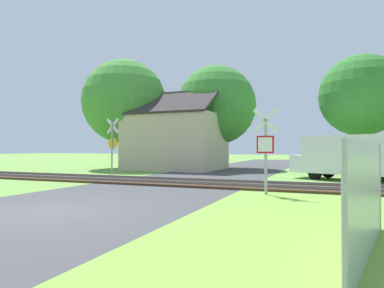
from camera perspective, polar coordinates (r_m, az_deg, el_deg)
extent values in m
plane|color=#6B9942|center=(9.44, -22.95, -10.40)|extent=(160.00, 160.00, 0.00)
cube|color=#424244|center=(10.93, -15.42, -9.08)|extent=(6.83, 80.00, 0.01)
cube|color=#75A83B|center=(4.86, 20.08, -19.84)|extent=(6.00, 20.00, 0.01)
cube|color=#422D1E|center=(15.53, -3.12, -6.43)|extent=(60.00, 2.60, 0.10)
cube|color=slate|center=(16.17, -2.03, -5.82)|extent=(60.00, 0.08, 0.12)
cube|color=slate|center=(14.88, -4.30, -6.26)|extent=(60.00, 0.08, 0.12)
cylinder|color=#9E9EA5|center=(12.07, 12.20, -1.85)|extent=(0.10, 0.10, 2.71)
cube|color=red|center=(12.00, 12.11, -0.08)|extent=(0.60, 0.08, 0.60)
cube|color=white|center=(11.98, 12.09, -0.07)|extent=(0.49, 0.06, 0.49)
cube|color=white|center=(12.04, 12.10, 3.90)|extent=(0.88, 0.11, 0.88)
cube|color=white|center=(12.04, 12.10, 3.90)|extent=(0.88, 0.11, 0.88)
cylinder|color=#9E9EA5|center=(19.70, -13.20, -0.83)|extent=(0.09, 0.09, 3.10)
cube|color=white|center=(19.78, -13.08, 2.94)|extent=(0.88, 0.11, 0.88)
cube|color=white|center=(19.78, -13.08, 2.94)|extent=(0.88, 0.11, 0.88)
cylinder|color=yellow|center=(19.75, -13.08, 0.09)|extent=(0.64, 0.09, 0.64)
cube|color=#C6B293|center=(25.91, -2.65, 0.31)|extent=(6.71, 5.70, 4.13)
cube|color=#332D2D|center=(24.89, -4.06, 7.01)|extent=(6.98, 3.29, 1.94)
cube|color=#332D2D|center=(27.36, -1.37, 6.31)|extent=(6.98, 3.29, 1.94)
cube|color=brown|center=(25.38, 1.05, 6.75)|extent=(0.51, 0.51, 1.10)
cylinder|color=#513823|center=(27.88, -11.23, -1.08)|extent=(0.39, 0.39, 2.83)
sphere|color=#478E38|center=(28.13, -11.21, 6.94)|extent=(6.69, 6.69, 6.69)
cylinder|color=#513823|center=(23.11, 26.41, -0.94)|extent=(0.38, 0.38, 2.96)
sphere|color=#337A2D|center=(23.33, 26.36, 7.28)|extent=(4.95, 4.95, 4.95)
cylinder|color=#513823|center=(27.46, 4.09, -1.25)|extent=(0.37, 0.37, 2.68)
sphere|color=#3D8433|center=(27.67, 4.09, 6.45)|extent=(6.33, 6.33, 6.33)
cube|color=white|center=(18.61, 24.81, -1.60)|extent=(4.61, 3.41, 1.90)
cube|color=white|center=(19.62, 18.09, -3.04)|extent=(1.36, 1.93, 0.90)
cube|color=#19232D|center=(19.44, 19.05, -0.60)|extent=(0.68, 1.50, 0.85)
cube|color=navy|center=(19.51, 25.80, -2.53)|extent=(3.47, 1.51, 0.16)
cylinder|color=black|center=(19.91, 21.76, -4.29)|extent=(0.70, 0.43, 0.68)
cylinder|color=black|center=(18.49, 19.81, -4.57)|extent=(0.70, 0.43, 0.68)
cylinder|color=black|center=(17.45, 28.32, -4.76)|extent=(0.70, 0.43, 0.68)
cylinder|color=#9E9EA5|center=(3.70, 24.07, -12.33)|extent=(0.06, 0.06, 1.70)
cylinder|color=#9E9EA5|center=(7.71, 28.75, -6.20)|extent=(0.06, 0.06, 1.70)
cube|color=#ADB2B7|center=(5.69, 27.25, -8.19)|extent=(0.78, 4.01, 1.70)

